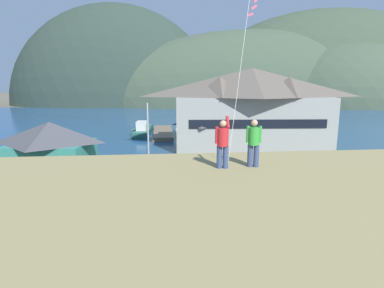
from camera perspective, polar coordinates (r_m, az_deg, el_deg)
ground_plane at (r=21.66m, az=1.42°, el=-12.96°), size 600.00×600.00×0.00m
parking_lot_pad at (r=26.27m, az=0.13°, el=-8.44°), size 40.00×20.00×0.10m
bay_water at (r=80.17m, az=-3.64°, el=4.74°), size 360.00×84.00×0.03m
far_hill_west_ridge at (r=142.77m, az=-13.48°, el=7.22°), size 88.03×54.11×83.46m
far_hill_east_peak at (r=137.01m, az=12.68°, el=7.10°), size 144.94×50.37×60.92m
far_hill_center_saddle at (r=150.13m, az=25.03°, el=6.67°), size 81.96×65.05×54.54m
far_hill_far_shoulder at (r=161.43m, az=24.13°, el=6.97°), size 135.56×66.74×82.90m
harbor_lodge at (r=43.20m, az=10.84°, el=6.81°), size 21.99×10.47×10.83m
storage_shed_near_lot at (r=30.35m, az=-24.40°, el=-1.25°), size 7.74×6.64×5.51m
storage_shed_waterside at (r=41.30m, az=1.93°, el=2.35°), size 6.63×5.81×4.94m
wharf_dock at (r=54.62m, az=-5.33°, el=2.09°), size 3.20×14.54×0.70m
moored_boat_wharfside at (r=57.18m, az=-9.04°, el=2.78°), size 3.45×8.39×2.16m
moored_boat_outer_mooring at (r=55.83m, az=-2.01°, el=2.72°), size 2.13×5.87×2.16m
moored_boat_inner_slip at (r=53.59m, az=-9.10°, el=2.23°), size 2.90×7.44×2.16m
parked_car_front_row_silver at (r=27.86m, az=11.87°, el=-5.34°), size 4.24×2.14×1.82m
parked_car_lone_by_shed at (r=21.99m, az=10.72°, el=-9.78°), size 4.34×2.35×1.82m
parked_car_corner_spot at (r=28.20m, az=-12.07°, el=-5.15°), size 4.27×2.20×1.82m
parking_light_pole at (r=30.61m, az=-8.06°, el=2.04°), size 0.24×0.78×6.88m
person_kite_flyer at (r=11.12m, az=5.65°, el=0.32°), size 0.55×0.64×1.86m
person_companion at (r=11.48m, az=11.24°, el=0.42°), size 0.54×0.40×1.74m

